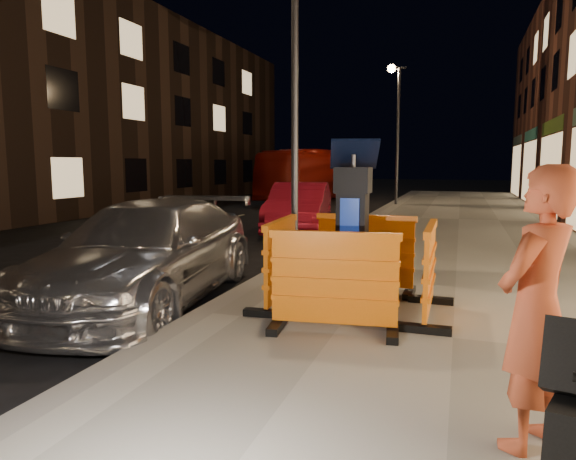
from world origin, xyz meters
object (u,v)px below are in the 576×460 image
(barrier_back, at_px, (365,254))
(barrier_bldgside, at_px, (429,271))
(parking_kiosk, at_px, (352,231))
(man, at_px, (536,309))
(car_silver, at_px, (149,301))
(barrier_front, at_px, (334,283))
(barrier_kerbside, at_px, (281,262))
(bus_doubledecker, at_px, (312,201))
(car_red, at_px, (299,232))

(barrier_back, bearing_deg, barrier_bldgside, -44.05)
(parking_kiosk, xyz_separation_m, man, (1.76, -2.76, -0.08))
(barrier_bldgside, relative_size, car_silver, 0.29)
(parking_kiosk, xyz_separation_m, car_silver, (-3.01, 0.01, -1.16))
(barrier_front, xyz_separation_m, man, (1.76, -1.81, 0.36))
(barrier_back, xyz_separation_m, car_silver, (-3.01, -0.94, -0.71))
(barrier_back, xyz_separation_m, barrier_bldgside, (0.95, -0.95, 0.00))
(barrier_back, distance_m, man, 4.12)
(barrier_back, distance_m, barrier_kerbside, 1.34)
(bus_doubledecker, xyz_separation_m, man, (8.07, -23.05, 1.08))
(barrier_front, relative_size, barrier_back, 1.00)
(man, bearing_deg, bus_doubledecker, -127.57)
(barrier_front, distance_m, car_red, 9.38)
(barrier_front, relative_size, car_red, 0.33)
(barrier_front, relative_size, car_silver, 0.29)
(car_silver, height_order, bus_doubledecker, bus_doubledecker)
(parking_kiosk, distance_m, barrier_front, 1.05)
(parking_kiosk, distance_m, bus_doubledecker, 21.29)
(parking_kiosk, bearing_deg, bus_doubledecker, 105.22)
(barrier_kerbside, bearing_deg, car_silver, 85.78)
(barrier_bldgside, height_order, car_red, barrier_bldgside)
(barrier_kerbside, relative_size, car_red, 0.33)
(car_silver, height_order, car_red, car_silver)
(barrier_bldgside, bearing_deg, barrier_front, 134.95)
(car_red, distance_m, bus_doubledecker, 12.84)
(barrier_front, height_order, barrier_back, same)
(man, bearing_deg, barrier_kerbside, -102.35)
(car_red, xyz_separation_m, man, (4.90, -10.61, 1.08))
(barrier_kerbside, height_order, car_silver, barrier_kerbside)
(parking_kiosk, distance_m, man, 3.27)
(barrier_kerbside, bearing_deg, barrier_front, -139.05)
(parking_kiosk, height_order, man, parking_kiosk)
(parking_kiosk, xyz_separation_m, barrier_kerbside, (-0.95, 0.00, -0.45))
(barrier_front, bearing_deg, car_silver, 155.31)
(car_red, xyz_separation_m, bus_doubledecker, (-3.17, 12.44, 0.00))
(barrier_kerbside, xyz_separation_m, man, (2.71, -2.76, 0.36))
(man, bearing_deg, car_red, -122.06)
(parking_kiosk, distance_m, barrier_bldgside, 1.05)
(parking_kiosk, relative_size, man, 1.09)
(parking_kiosk, bearing_deg, barrier_bldgside, -2.05)
(barrier_kerbside, bearing_deg, barrier_back, -49.05)
(bus_doubledecker, relative_size, man, 5.22)
(car_silver, xyz_separation_m, man, (4.77, -2.76, 1.08))
(car_silver, bearing_deg, parking_kiosk, -7.03)
(parking_kiosk, distance_m, car_silver, 3.22)
(barrier_back, relative_size, man, 0.78)
(barrier_back, bearing_deg, barrier_kerbside, -134.05)
(barrier_front, relative_size, man, 0.78)
(barrier_back, bearing_deg, bus_doubledecker, 109.02)
(barrier_bldgside, bearing_deg, bus_doubledecker, 19.64)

